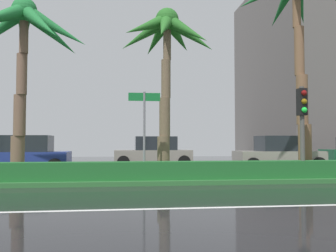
{
  "coord_description": "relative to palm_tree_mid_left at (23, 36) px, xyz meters",
  "views": [
    {
      "loc": [
        -1.77,
        -5.78,
        1.41
      ],
      "look_at": [
        0.55,
        13.18,
        2.24
      ],
      "focal_mm": 39.29,
      "sensor_mm": 36.0,
      "label": 1
    }
  ],
  "objects": [
    {
      "name": "median_hedge",
      "position": [
        5.37,
        -1.25,
        -4.8
      ],
      "size": [
        76.5,
        0.7,
        0.6
      ],
      "color": "#1E6028",
      "rests_on": "median_strip"
    },
    {
      "name": "car_in_traffic_third",
      "position": [
        11.41,
        4.04,
        -4.43
      ],
      "size": [
        4.3,
        2.02,
        1.72
      ],
      "rotation": [
        0.0,
        0.0,
        3.14
      ],
      "color": "gray",
      "rests_on": "ground_plane"
    },
    {
      "name": "palm_tree_centre",
      "position": [
        10.48,
        0.1,
        1.49
      ],
      "size": [
        4.65,
        4.38,
        8.33
      ],
      "color": "brown",
      "rests_on": "median_strip"
    },
    {
      "name": "median_strip",
      "position": [
        5.37,
        0.15,
        -5.18
      ],
      "size": [
        85.5,
        4.0,
        0.15
      ],
      "primitive_type": "cube",
      "color": "#2D6B33",
      "rests_on": "ground_plane"
    },
    {
      "name": "traffic_signal_median_right",
      "position": [
        9.92,
        -1.3,
        -2.87
      ],
      "size": [
        0.28,
        0.43,
        3.24
      ],
      "color": "#4C4C47",
      "rests_on": "median_strip"
    },
    {
      "name": "palm_tree_mid_left",
      "position": [
        0.0,
        0.0,
        0.0
      ],
      "size": [
        4.68,
        4.86,
        6.49
      ],
      "color": "brown",
      "rests_on": "median_strip"
    },
    {
      "name": "car_in_traffic_leading",
      "position": [
        -1.02,
        4.22,
        -4.43
      ],
      "size": [
        4.3,
        2.02,
        1.72
      ],
      "rotation": [
        0.0,
        0.0,
        3.14
      ],
      "color": "navy",
      "rests_on": "ground_plane"
    },
    {
      "name": "near_lane_divider_stripe",
      "position": [
        5.37,
        -5.85,
        -5.25
      ],
      "size": [
        81.0,
        0.14,
        0.01
      ],
      "primitive_type": "cube",
      "color": "white",
      "rests_on": "ground_plane"
    },
    {
      "name": "ground_plane",
      "position": [
        5.37,
        1.15,
        -5.3
      ],
      "size": [
        90.0,
        42.0,
        0.1
      ],
      "primitive_type": "cube",
      "color": "black"
    },
    {
      "name": "street_name_sign",
      "position": [
        4.32,
        -0.99,
        -3.17
      ],
      "size": [
        1.1,
        0.08,
        3.0
      ],
      "color": "slate",
      "rests_on": "median_strip"
    },
    {
      "name": "palm_tree_centre_left",
      "position": [
        5.24,
        0.27,
        0.0
      ],
      "size": [
        3.88,
        3.94,
        6.44
      ],
      "color": "brown",
      "rests_on": "median_strip"
    },
    {
      "name": "car_in_traffic_second",
      "position": [
        5.33,
        7.13,
        -4.43
      ],
      "size": [
        4.3,
        2.02,
        1.72
      ],
      "rotation": [
        0.0,
        0.0,
        3.14
      ],
      "color": "gray",
      "rests_on": "ground_plane"
    }
  ]
}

